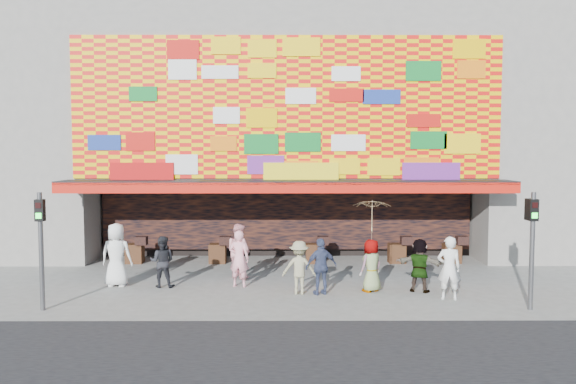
# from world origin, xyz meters

# --- Properties ---
(ground) EXTENTS (90.00, 90.00, 0.00)m
(ground) POSITION_xyz_m (0.00, 0.00, 0.00)
(ground) COLOR slate
(ground) RESTS_ON ground
(shop_building) EXTENTS (15.20, 9.40, 10.00)m
(shop_building) POSITION_xyz_m (0.00, 8.18, 5.23)
(shop_building) COLOR gray
(shop_building) RESTS_ON ground
(signal_left) EXTENTS (0.22, 0.20, 3.00)m
(signal_left) POSITION_xyz_m (-6.20, -1.50, 1.86)
(signal_left) COLOR #59595B
(signal_left) RESTS_ON ground
(signal_right) EXTENTS (0.22, 0.20, 3.00)m
(signal_right) POSITION_xyz_m (6.20, -1.50, 1.86)
(signal_right) COLOR #59595B
(signal_right) RESTS_ON ground
(ped_a) EXTENTS (0.97, 0.67, 1.90)m
(ped_a) POSITION_xyz_m (-5.09, 1.06, 0.95)
(ped_a) COLOR white
(ped_a) RESTS_ON ground
(ped_b) EXTENTS (0.70, 0.54, 1.69)m
(ped_b) POSITION_xyz_m (-1.42, 1.00, 0.85)
(ped_b) COLOR pink
(ped_b) RESTS_ON ground
(ped_c) EXTENTS (0.76, 0.60, 1.53)m
(ped_c) POSITION_xyz_m (-3.71, 0.96, 0.76)
(ped_c) COLOR black
(ped_c) RESTS_ON ground
(ped_d) EXTENTS (1.00, 0.62, 1.51)m
(ped_d) POSITION_xyz_m (0.35, 0.13, 0.75)
(ped_d) COLOR #9A9670
(ped_d) RESTS_ON ground
(ped_e) EXTENTS (1.01, 0.68, 1.60)m
(ped_e) POSITION_xyz_m (0.96, 0.05, 0.80)
(ped_e) COLOR #3A4366
(ped_e) RESTS_ON ground
(ped_f) EXTENTS (1.49, 0.99, 1.54)m
(ped_f) POSITION_xyz_m (3.81, 0.35, 0.77)
(ped_f) COLOR gray
(ped_f) RESTS_ON ground
(ped_g) EXTENTS (0.88, 0.82, 1.51)m
(ped_g) POSITION_xyz_m (2.42, 0.38, 0.76)
(ped_g) COLOR gray
(ped_g) RESTS_ON ground
(ped_h) EXTENTS (0.68, 0.49, 1.73)m
(ped_h) POSITION_xyz_m (4.40, -0.51, 0.87)
(ped_h) COLOR white
(ped_h) RESTS_ON ground
(ped_i) EXTENTS (1.07, 1.05, 1.73)m
(ped_i) POSITION_xyz_m (-1.54, 2.21, 0.87)
(ped_i) COLOR pink
(ped_i) RESTS_ON ground
(parasol) EXTENTS (1.37, 1.38, 1.91)m
(parasol) POSITION_xyz_m (2.42, 0.38, 2.18)
(parasol) COLOR #D5B686
(parasol) RESTS_ON ground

